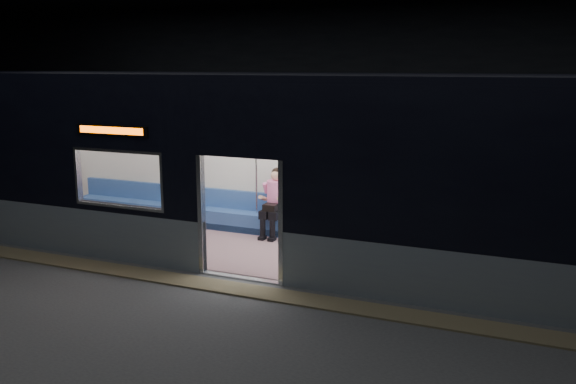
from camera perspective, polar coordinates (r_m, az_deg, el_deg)
The scene contains 7 objects.
station_floor at distance 9.47m, azimuth -7.31°, elevation -10.05°, with size 24.00×14.00×0.01m, color #47494C.
station_envelope at distance 8.79m, azimuth -7.96°, elevation 12.73°, with size 24.00×14.00×5.00m.
tactile_strip at distance 9.91m, azimuth -5.71°, elevation -8.87°, with size 22.80×0.50×0.03m, color #8C7F59.
metro_car at distance 11.18m, azimuth -1.04°, elevation 3.29°, with size 18.00×3.04×3.35m.
passenger at distance 12.47m, azimuth -1.22°, elevation -0.64°, with size 0.41×0.71×1.40m.
handbag at distance 12.29m, azimuth -1.64°, elevation -1.45°, with size 0.27×0.23×0.14m, color black.
transit_map at distance 11.96m, azimuth 8.48°, elevation 1.94°, with size 1.01×0.03×0.65m, color white.
Camera 1 is at (4.47, -7.57, 3.52)m, focal length 38.00 mm.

